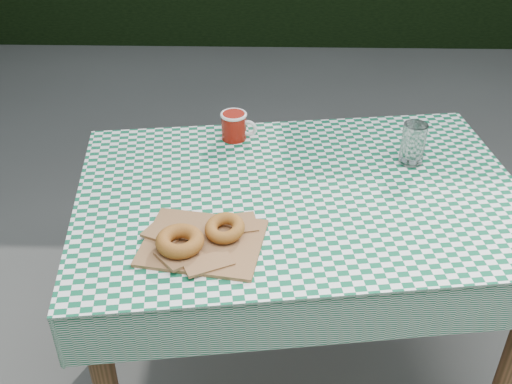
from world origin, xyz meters
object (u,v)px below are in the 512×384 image
(table, at_px, (296,296))
(coffee_mug, at_px, (234,126))
(paper_bag, at_px, (203,242))
(drinking_glass, at_px, (413,144))

(table, distance_m, coffee_mug, 0.55)
(paper_bag, distance_m, drinking_glass, 0.68)
(drinking_glass, bearing_deg, table, -153.96)
(coffee_mug, distance_m, drinking_glass, 0.53)
(table, bearing_deg, paper_bag, -144.16)
(coffee_mug, xyz_separation_m, drinking_glass, (0.51, -0.13, 0.02))
(table, height_order, paper_bag, paper_bag)
(paper_bag, relative_size, coffee_mug, 1.85)
(paper_bag, xyz_separation_m, drinking_glass, (0.56, 0.38, 0.05))
(table, bearing_deg, drinking_glass, 18.52)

